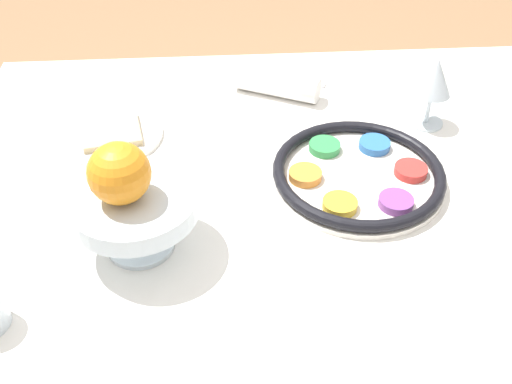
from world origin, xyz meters
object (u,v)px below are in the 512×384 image
at_px(seder_plate, 358,174).
at_px(fruit_stand, 135,208).
at_px(orange_fruit, 119,173).
at_px(bread_plate, 112,134).
at_px(napkin_roll, 277,84).
at_px(wine_glass, 435,79).

relative_size(seder_plate, fruit_stand, 1.57).
height_order(fruit_stand, orange_fruit, orange_fruit).
bearing_deg(seder_plate, fruit_stand, 20.40).
xyz_separation_m(seder_plate, bread_plate, (0.43, -0.16, -0.01)).
bearing_deg(bread_plate, orange_fruit, 102.39).
height_order(fruit_stand, bread_plate, fruit_stand).
bearing_deg(seder_plate, napkin_roll, -69.25).
distance_m(wine_glass, napkin_roll, 0.31).
bearing_deg(seder_plate, wine_glass, -135.17).
relative_size(fruit_stand, bread_plate, 0.99).
relative_size(wine_glass, orange_fruit, 1.57).
relative_size(seder_plate, napkin_roll, 1.63).
bearing_deg(orange_fruit, wine_glass, -150.49).
distance_m(seder_plate, napkin_roll, 0.31).
xyz_separation_m(fruit_stand, napkin_roll, (-0.24, -0.42, -0.05)).
bearing_deg(orange_fruit, seder_plate, -159.59).
relative_size(fruit_stand, orange_fruit, 2.13).
height_order(bread_plate, napkin_roll, napkin_roll).
xyz_separation_m(seder_plate, napkin_roll, (0.11, -0.29, 0.01)).
height_order(seder_plate, orange_fruit, orange_fruit).
xyz_separation_m(fruit_stand, orange_fruit, (0.01, 0.00, 0.07)).
bearing_deg(fruit_stand, napkin_roll, -120.13).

